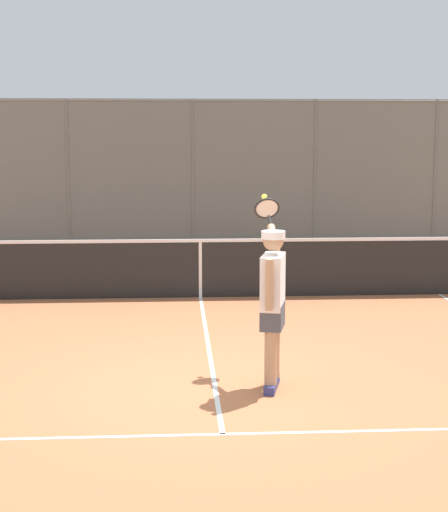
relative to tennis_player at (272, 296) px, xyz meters
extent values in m
plane|color=#B76B42|center=(0.60, -0.07, -0.99)|extent=(60.00, 60.00, 0.00)
cube|color=white|center=(0.60, 1.29, -0.99)|extent=(6.22, 0.05, 0.01)
cube|color=white|center=(0.60, -1.75, -0.99)|extent=(0.05, 6.09, 0.01)
cylinder|color=slate|center=(-4.91, -9.94, 0.71)|extent=(0.07, 0.07, 3.40)
cylinder|color=slate|center=(-2.16, -9.94, 0.71)|extent=(0.07, 0.07, 3.40)
cylinder|color=slate|center=(0.60, -9.94, 0.71)|extent=(0.07, 0.07, 3.40)
cylinder|color=slate|center=(3.35, -9.94, 0.71)|extent=(0.07, 0.07, 3.40)
cylinder|color=slate|center=(0.60, -9.94, 2.37)|extent=(16.52, 0.05, 0.05)
cube|color=slate|center=(0.60, -9.94, 0.71)|extent=(16.52, 0.02, 3.40)
cube|color=#387A3D|center=(0.60, -10.59, 0.40)|extent=(19.52, 0.90, 2.79)
cube|color=#ADADA8|center=(0.60, -9.76, -0.91)|extent=(17.52, 0.18, 0.15)
cube|color=black|center=(0.60, -4.79, -0.53)|extent=(10.14, 0.02, 0.91)
cube|color=white|center=(0.60, -4.79, -0.05)|extent=(10.14, 0.04, 0.05)
cube|color=white|center=(0.60, -4.79, -0.53)|extent=(0.05, 0.04, 0.91)
cube|color=navy|center=(0.03, 0.15, -0.94)|extent=(0.17, 0.28, 0.09)
cylinder|color=tan|center=(0.03, 0.15, -0.51)|extent=(0.13, 0.13, 0.78)
cube|color=navy|center=(-0.03, -0.11, -0.94)|extent=(0.17, 0.28, 0.09)
cylinder|color=tan|center=(-0.03, -0.11, -0.51)|extent=(0.13, 0.13, 0.78)
cube|color=#474C56|center=(0.00, 0.02, -0.20)|extent=(0.31, 0.45, 0.26)
cube|color=white|center=(0.00, 0.02, 0.16)|extent=(0.32, 0.52, 0.56)
cylinder|color=tan|center=(0.07, 0.31, 0.18)|extent=(0.08, 0.08, 0.52)
cylinder|color=tan|center=(-0.06, -0.43, 0.55)|extent=(0.11, 0.39, 0.29)
sphere|color=tan|center=(0.00, 0.02, 0.59)|extent=(0.21, 0.21, 0.21)
cylinder|color=white|center=(0.00, 0.02, 0.65)|extent=(0.30, 0.30, 0.08)
cube|color=white|center=(-0.03, -0.09, 0.61)|extent=(0.22, 0.23, 0.02)
cylinder|color=black|center=(-0.04, -0.67, 0.71)|extent=(0.04, 0.17, 0.13)
torus|color=black|center=(-0.03, -0.86, 0.84)|extent=(0.30, 0.20, 0.26)
cylinder|color=silver|center=(-0.03, -0.86, 0.84)|extent=(0.26, 0.16, 0.21)
sphere|color=#D6E042|center=(-0.02, -1.04, 0.95)|extent=(0.07, 0.07, 0.07)
camera|label=1|loc=(1.01, 8.20, 1.69)|focal=56.89mm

